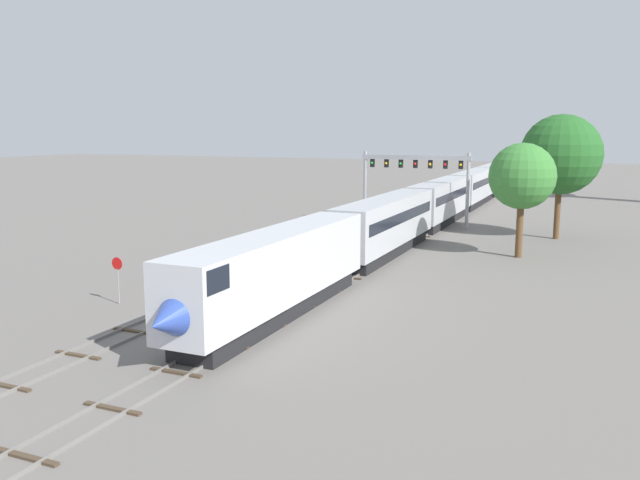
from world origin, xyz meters
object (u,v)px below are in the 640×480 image
signal_gantry (415,171)px  stop_sign (118,274)px  passenger_train (474,186)px  trackside_tree_left (561,155)px  trackside_tree_mid (522,177)px

signal_gantry → stop_sign: signal_gantry is taller
passenger_train → trackside_tree_left: size_ratio=11.88×
signal_gantry → stop_sign: bearing=-101.3°
passenger_train → stop_sign: passenger_train is taller
trackside_tree_mid → signal_gantry: bearing=132.1°
signal_gantry → trackside_tree_left: 15.37m
signal_gantry → trackside_tree_left: trackside_tree_left is taller
trackside_tree_mid → passenger_train: bearing=105.5°
trackside_tree_left → trackside_tree_mid: 11.47m
trackside_tree_left → trackside_tree_mid: trackside_tree_left is taller
signal_gantry → trackside_tree_mid: bearing=-47.9°
stop_sign → trackside_tree_left: trackside_tree_left is taller
signal_gantry → trackside_tree_left: (14.95, -2.91, 2.10)m
signal_gantry → stop_sign: (-7.75, -38.87, -4.13)m
passenger_train → trackside_tree_mid: trackside_tree_mid is taller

